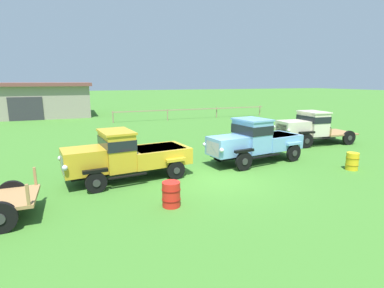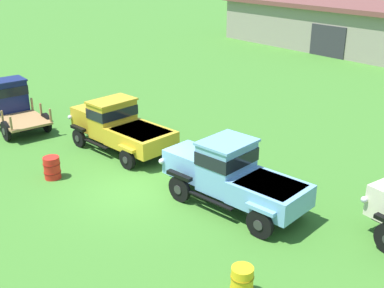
{
  "view_description": "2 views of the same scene",
  "coord_description": "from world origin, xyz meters",
  "px_view_note": "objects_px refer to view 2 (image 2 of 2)",
  "views": [
    {
      "loc": [
        -5.53,
        -10.61,
        4.05
      ],
      "look_at": [
        -0.25,
        2.72,
        1.0
      ],
      "focal_mm": 28.0,
      "sensor_mm": 36.0,
      "label": 1
    },
    {
      "loc": [
        12.85,
        -7.78,
        7.74
      ],
      "look_at": [
        -0.25,
        2.72,
        1.0
      ],
      "focal_mm": 45.0,
      "sensor_mm": 36.0,
      "label": 2
    }
  ],
  "objects_px": {
    "vintage_truck_midrow_center": "(231,174)",
    "oil_drum_near_fence": "(52,168)",
    "oil_drum_beside_row": "(242,282)",
    "vintage_truck_second_in_line": "(118,126)",
    "farm_shed": "(330,24)",
    "vintage_truck_foreground_near": "(7,100)"
  },
  "relations": [
    {
      "from": "vintage_truck_midrow_center",
      "to": "oil_drum_near_fence",
      "type": "distance_m",
      "value": 6.72
    },
    {
      "from": "vintage_truck_midrow_center",
      "to": "oil_drum_beside_row",
      "type": "height_order",
      "value": "vintage_truck_midrow_center"
    },
    {
      "from": "vintage_truck_second_in_line",
      "to": "vintage_truck_midrow_center",
      "type": "height_order",
      "value": "vintage_truck_midrow_center"
    },
    {
      "from": "vintage_truck_second_in_line",
      "to": "oil_drum_beside_row",
      "type": "relative_size",
      "value": 6.64
    },
    {
      "from": "farm_shed",
      "to": "vintage_truck_second_in_line",
      "type": "bearing_deg",
      "value": -71.02
    },
    {
      "from": "oil_drum_near_fence",
      "to": "vintage_truck_midrow_center",
      "type": "bearing_deg",
      "value": 33.62
    },
    {
      "from": "vintage_truck_second_in_line",
      "to": "oil_drum_near_fence",
      "type": "bearing_deg",
      "value": -75.06
    },
    {
      "from": "farm_shed",
      "to": "vintage_truck_foreground_near",
      "type": "relative_size",
      "value": 3.61
    },
    {
      "from": "vintage_truck_second_in_line",
      "to": "vintage_truck_midrow_center",
      "type": "xyz_separation_m",
      "value": [
        6.46,
        0.35,
        0.09
      ]
    },
    {
      "from": "farm_shed",
      "to": "oil_drum_beside_row",
      "type": "bearing_deg",
      "value": -56.72
    },
    {
      "from": "oil_drum_near_fence",
      "to": "oil_drum_beside_row",
      "type": "bearing_deg",
      "value": 5.41
    },
    {
      "from": "farm_shed",
      "to": "vintage_truck_midrow_center",
      "type": "xyz_separation_m",
      "value": [
        15.56,
        -26.11,
        -0.79
      ]
    },
    {
      "from": "vintage_truck_second_in_line",
      "to": "vintage_truck_foreground_near",
      "type": "bearing_deg",
      "value": -158.6
    },
    {
      "from": "oil_drum_near_fence",
      "to": "farm_shed",
      "type": "bearing_deg",
      "value": 108.53
    },
    {
      "from": "farm_shed",
      "to": "vintage_truck_second_in_line",
      "type": "distance_m",
      "value": 27.99
    },
    {
      "from": "farm_shed",
      "to": "oil_drum_near_fence",
      "type": "height_order",
      "value": "farm_shed"
    },
    {
      "from": "vintage_truck_midrow_center",
      "to": "oil_drum_near_fence",
      "type": "relative_size",
      "value": 6.43
    },
    {
      "from": "farm_shed",
      "to": "oil_drum_near_fence",
      "type": "relative_size",
      "value": 22.38
    },
    {
      "from": "vintage_truck_foreground_near",
      "to": "oil_drum_near_fence",
      "type": "height_order",
      "value": "vintage_truck_foreground_near"
    },
    {
      "from": "oil_drum_beside_row",
      "to": "oil_drum_near_fence",
      "type": "xyz_separation_m",
      "value": [
        -9.01,
        -0.85,
        0.01
      ]
    },
    {
      "from": "vintage_truck_foreground_near",
      "to": "vintage_truck_second_in_line",
      "type": "bearing_deg",
      "value": 21.4
    },
    {
      "from": "vintage_truck_foreground_near",
      "to": "oil_drum_beside_row",
      "type": "distance_m",
      "value": 16.14
    }
  ]
}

